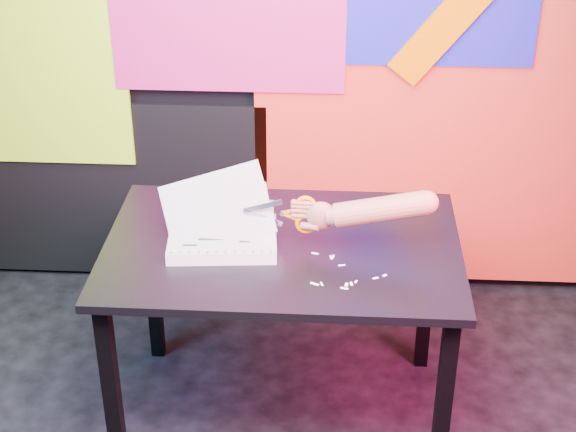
{
  "coord_description": "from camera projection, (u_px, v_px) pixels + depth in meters",
  "views": [
    {
      "loc": [
        0.19,
        -1.97,
        2.28
      ],
      "look_at": [
        0.04,
        0.54,
        0.87
      ],
      "focal_mm": 55.0,
      "sensor_mm": 36.0,
      "label": 1
    }
  ],
  "objects": [
    {
      "name": "printout_stack",
      "position": [
        223.0,
        237.0,
        2.95
      ],
      "size": [
        0.41,
        0.29,
        0.27
      ],
      "rotation": [
        0.0,
        0.0,
        0.08
      ],
      "color": "silver",
      "rests_on": "work_table"
    },
    {
      "name": "work_table",
      "position": [
        282.0,
        267.0,
        3.01
      ],
      "size": [
        1.2,
        0.8,
        0.75
      ],
      "rotation": [
        0.0,
        0.0,
        -0.0
      ],
      "color": "black",
      "rests_on": "ground"
    },
    {
      "name": "paper_clippings",
      "position": [
        341.0,
        274.0,
        2.8
      ],
      "size": [
        0.25,
        0.22,
        0.0
      ],
      "color": "white",
      "rests_on": "work_table"
    },
    {
      "name": "room",
      "position": [
        257.0,
        153.0,
        2.18
      ],
      "size": [
        3.01,
        3.01,
        2.71
      ],
      "color": "black",
      "rests_on": "ground"
    },
    {
      "name": "hand_forearm",
      "position": [
        371.0,
        210.0,
        2.85
      ],
      "size": [
        0.46,
        0.11,
        0.16
      ],
      "rotation": [
        0.0,
        0.0,
        -0.08
      ],
      "color": "brown",
      "rests_on": "work_table"
    },
    {
      "name": "scissors",
      "position": [
        301.0,
        214.0,
        2.89
      ],
      "size": [
        0.25,
        0.03,
        0.14
      ],
      "rotation": [
        0.0,
        0.0,
        -0.08
      ],
      "color": "silver",
      "rests_on": "printout_stack"
    },
    {
      "name": "backdrop",
      "position": [
        305.0,
        90.0,
        3.65
      ],
      "size": [
        2.88,
        0.05,
        2.08
      ],
      "color": "red",
      "rests_on": "ground"
    }
  ]
}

